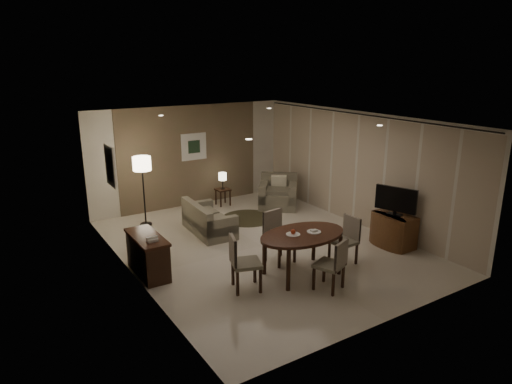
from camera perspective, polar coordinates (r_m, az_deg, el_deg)
room_shell at (r=9.73m, az=-0.63°, el=1.41°), size 5.50×7.00×2.70m
taupe_accent at (r=12.39m, az=-8.20°, el=4.47°), size 3.96×0.03×2.70m
curtain_wall at (r=11.06m, az=12.38°, el=2.68°), size 0.08×6.70×2.58m
curtain_rod at (r=10.84m, az=12.80°, el=9.48°), size 0.03×6.80×0.03m
art_back_frame at (r=12.36m, az=-7.78°, el=5.64°), size 0.72×0.03×0.72m
art_back_canvas at (r=12.35m, az=-7.75°, el=5.63°), size 0.34×0.01×0.34m
art_left_frame at (r=9.29m, az=-17.77°, el=3.09°), size 0.03×0.60×0.80m
art_left_canvas at (r=9.29m, az=-17.68°, el=3.10°), size 0.01×0.46×0.64m
downlight_nl at (r=6.90m, az=-0.91°, el=6.61°), size 0.10×0.10×0.01m
downlight_nr at (r=8.68m, az=15.21°, el=8.03°), size 0.10×0.10×0.01m
downlight_fl at (r=10.11m, az=-11.80°, el=9.34°), size 0.10×0.10×0.01m
downlight_fr at (r=11.40m, az=1.65°, el=10.41°), size 0.10×0.10×0.01m
console_desk at (r=8.70m, az=-13.37°, el=-7.68°), size 0.48×1.20×0.75m
telephone at (r=8.28m, az=-12.86°, el=-5.73°), size 0.20×0.14×0.09m
tv_cabinet at (r=10.17m, az=16.84°, el=-4.56°), size 0.48×0.90×0.70m
flat_tv at (r=9.95m, az=17.08°, el=-0.97°), size 0.36×0.85×0.60m
dining_table at (r=8.50m, az=5.78°, el=-7.72°), size 1.71×1.07×0.80m
chair_near at (r=8.01m, az=9.13°, el=-8.91°), size 0.58×0.58×0.93m
chair_far at (r=8.92m, az=3.04°, el=-5.73°), size 0.55×0.55×1.01m
chair_left at (r=7.89m, az=-1.22°, el=-8.81°), size 0.61×0.61×0.99m
chair_right at (r=9.03m, az=10.88°, el=-6.04°), size 0.47×0.47×0.92m
plate_a at (r=8.28m, az=4.66°, el=-5.31°), size 0.26×0.26×0.02m
plate_b at (r=8.44m, az=7.25°, el=-4.96°), size 0.26×0.26×0.02m
fruit_apple at (r=8.26m, az=4.67°, el=-4.96°), size 0.09×0.09×0.09m
napkin at (r=8.43m, az=7.25°, el=-4.81°), size 0.12×0.08×0.03m
round_rug at (r=11.49m, az=-1.03°, el=-3.27°), size 1.32×1.32×0.01m
sofa at (r=10.52m, az=-5.89°, el=-3.20°), size 1.55×0.84×0.71m
armchair at (r=12.22m, az=2.79°, el=0.03°), size 1.34×1.33×0.87m
side_table at (r=12.49m, az=-4.15°, el=-0.62°), size 0.36×0.36×0.46m
table_lamp at (r=12.36m, az=-4.20°, el=1.51°), size 0.22×0.22×0.50m
floor_lamp at (r=11.12m, az=-13.85°, el=0.07°), size 0.42×0.42×1.67m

